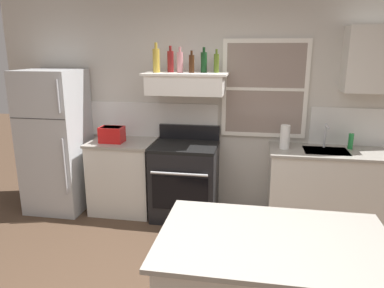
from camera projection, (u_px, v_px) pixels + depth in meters
name	position (u px, v px, depth m)	size (l,w,h in m)	color
back_wall	(213.00, 104.00, 4.47)	(5.40, 0.11, 2.70)	beige
refrigerator	(56.00, 141.00, 4.55)	(0.70, 0.72, 1.77)	#B7BABC
counter_left_of_stove	(124.00, 176.00, 4.57)	(0.79, 0.63, 0.91)	silver
toaster	(112.00, 134.00, 4.38)	(0.30, 0.20, 0.19)	red
stove_range	(185.00, 180.00, 4.40)	(0.76, 0.69, 1.09)	black
range_hood_shelf	(186.00, 83.00, 4.19)	(0.96, 0.52, 0.24)	white
bottle_champagne_gold_foil	(156.00, 60.00, 4.13)	(0.08, 0.08, 0.33)	#B29333
bottle_red_label_wine	(170.00, 61.00, 4.21)	(0.07, 0.07, 0.30)	maroon
bottle_rose_pink	(180.00, 62.00, 4.10)	(0.07, 0.07, 0.29)	#C67F84
bottle_brown_stout	(192.00, 63.00, 4.09)	(0.06, 0.06, 0.25)	#381E0F
bottle_dark_green_wine	(204.00, 62.00, 4.13)	(0.07, 0.07, 0.28)	#143819
bottle_olive_oil_square	(216.00, 63.00, 4.11)	(0.06, 0.06, 0.26)	#4C601E
counter_right_with_sink	(331.00, 188.00, 4.15)	(1.43, 0.63, 0.91)	silver
sink_faucet	(326.00, 133.00, 4.10)	(0.03, 0.17, 0.28)	silver
paper_towel_roll	(285.00, 137.00, 4.10)	(0.11, 0.11, 0.27)	white
dish_soap_bottle	(351.00, 141.00, 4.08)	(0.06, 0.06, 0.18)	#268C3F
upper_cabinet_right	(376.00, 59.00, 3.86)	(0.64, 0.32, 0.70)	silver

